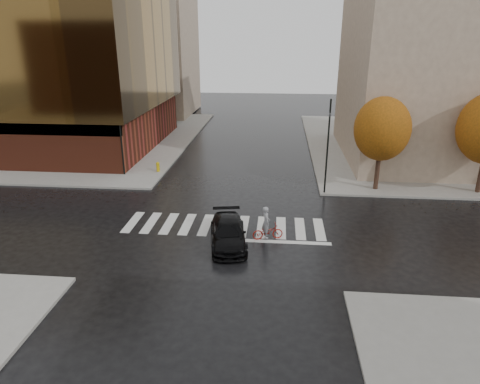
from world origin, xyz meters
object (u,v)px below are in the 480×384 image
object	(u,v)px
traffic_light_nw	(119,119)
fire_hydrant	(158,166)
cyclist	(267,228)
traffic_light_ne	(328,142)
sedan	(228,233)

from	to	relation	value
traffic_light_nw	fire_hydrant	bearing A→B (deg)	113.16
cyclist	fire_hydrant	xyz separation A→B (m)	(-9.10, 11.00, -0.06)
traffic_light_nw	fire_hydrant	distance (m)	4.73
cyclist	fire_hydrant	size ratio (longest dim) A/B	2.41
cyclist	traffic_light_ne	distance (m)	8.78
sedan	traffic_light_nw	bearing A→B (deg)	121.86
cyclist	traffic_light_nw	xyz separation A→B (m)	(-11.54, 10.00, 3.86)
cyclist	fire_hydrant	world-z (taller)	cyclist
traffic_light_ne	fire_hydrant	distance (m)	13.75
traffic_light_nw	traffic_light_ne	bearing A→B (deg)	80.81
traffic_light_ne	fire_hydrant	xyz separation A→B (m)	(-12.87, 3.70, -3.15)
cyclist	traffic_light_nw	size ratio (longest dim) A/B	0.25
traffic_light_nw	sedan	bearing A→B (deg)	42.16
traffic_light_nw	traffic_light_ne	distance (m)	15.56
traffic_light_ne	traffic_light_nw	bearing A→B (deg)	1.89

